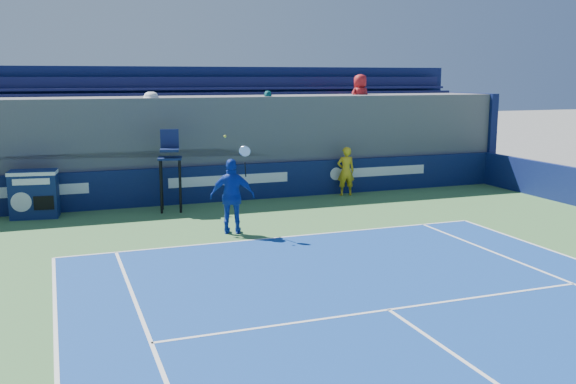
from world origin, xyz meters
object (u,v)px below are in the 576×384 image
object	(u,v)px
umpire_chair	(170,161)
tennis_player	(232,196)
ball_person	(346,171)
match_clock	(34,193)

from	to	relation	value
umpire_chair	tennis_player	bearing A→B (deg)	-73.46
tennis_player	ball_person	bearing A→B (deg)	37.59
match_clock	tennis_player	world-z (taller)	tennis_player
match_clock	tennis_player	size ratio (longest dim) A/B	0.55
ball_person	umpire_chair	distance (m)	6.14
match_clock	umpire_chair	distance (m)	3.97
umpire_chair	ball_person	bearing A→B (deg)	5.04
match_clock	ball_person	bearing A→B (deg)	0.69
match_clock	tennis_player	bearing A→B (deg)	-37.90
match_clock	tennis_player	distance (m)	6.17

